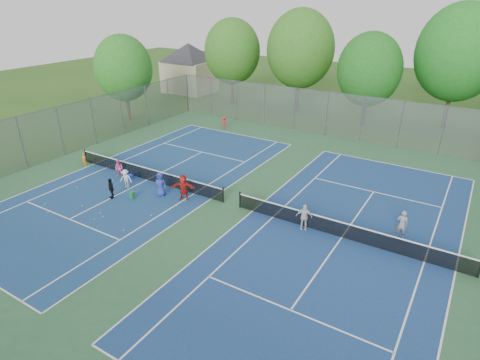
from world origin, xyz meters
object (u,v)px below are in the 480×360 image
at_px(net_right, 343,230).
at_px(instructor, 402,224).
at_px(ball_hopper, 132,195).
at_px(ball_crate, 130,177).
at_px(net_left, 147,174).

bearing_deg(net_right, instructor, 33.09).
relative_size(net_right, ball_hopper, 26.21).
xyz_separation_m(ball_crate, ball_hopper, (2.39, -2.13, 0.10)).
height_order(net_right, ball_crate, net_right).
distance_m(net_right, instructor, 3.13).
relative_size(net_left, net_right, 1.00).
bearing_deg(instructor, ball_hopper, 10.59).
xyz_separation_m(ball_crate, instructor, (17.80, 2.18, 0.65)).
distance_m(ball_crate, instructor, 17.94).
xyz_separation_m(net_left, ball_crate, (-1.19, -0.48, -0.31)).
height_order(ball_hopper, instructor, instructor).
bearing_deg(ball_hopper, ball_crate, 138.26).
relative_size(ball_hopper, instructor, 0.31).
bearing_deg(instructor, net_left, 0.81).
bearing_deg(instructor, ball_crate, 1.93).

